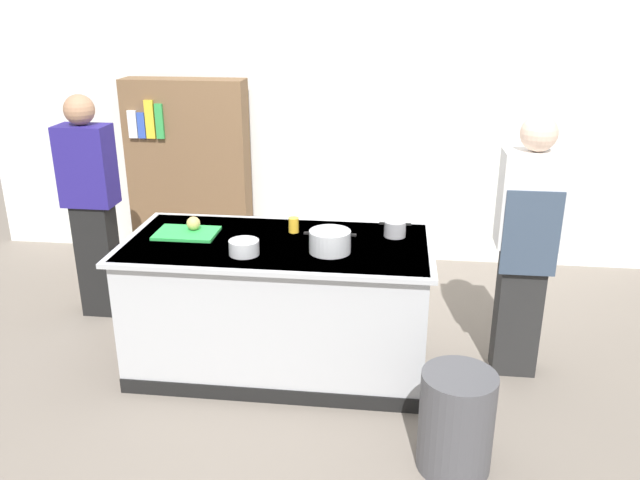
{
  "coord_description": "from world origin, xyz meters",
  "views": [
    {
      "loc": [
        0.73,
        -3.77,
        2.36
      ],
      "look_at": [
        0.25,
        0.2,
        0.85
      ],
      "focal_mm": 36.09,
      "sensor_mm": 36.0,
      "label": 1
    }
  ],
  "objects": [
    {
      "name": "ground_plane",
      "position": [
        0.0,
        0.0,
        0.0
      ],
      "size": [
        10.0,
        10.0,
        0.0
      ],
      "primitive_type": "plane",
      "color": "slate"
    },
    {
      "name": "back_wall",
      "position": [
        0.0,
        2.1,
        1.5
      ],
      "size": [
        6.4,
        0.12,
        3.0
      ],
      "primitive_type": "cube",
      "color": "white",
      "rests_on": "ground_plane"
    },
    {
      "name": "counter_island",
      "position": [
        0.0,
        -0.0,
        0.47
      ],
      "size": [
        1.98,
        0.98,
        0.9
      ],
      "color": "#B7BABF",
      "rests_on": "ground_plane"
    },
    {
      "name": "cutting_board",
      "position": [
        -0.62,
        0.06,
        0.91
      ],
      "size": [
        0.4,
        0.28,
        0.02
      ],
      "primitive_type": "cube",
      "color": "green",
      "rests_on": "counter_island"
    },
    {
      "name": "onion",
      "position": [
        -0.58,
        0.11,
        0.97
      ],
      "size": [
        0.09,
        0.09,
        0.09
      ],
      "primitive_type": "sphere",
      "color": "tan",
      "rests_on": "cutting_board"
    },
    {
      "name": "stock_pot",
      "position": [
        0.35,
        -0.13,
        0.97
      ],
      "size": [
        0.32,
        0.25,
        0.14
      ],
      "color": "#B7BABF",
      "rests_on": "counter_island"
    },
    {
      "name": "sauce_pan",
      "position": [
        0.74,
        0.2,
        0.95
      ],
      "size": [
        0.21,
        0.14,
        0.1
      ],
      "color": "#99999E",
      "rests_on": "counter_island"
    },
    {
      "name": "mixing_bowl",
      "position": [
        -0.16,
        -0.23,
        0.94
      ],
      "size": [
        0.18,
        0.18,
        0.09
      ],
      "primitive_type": "cylinder",
      "color": "#B7BABF",
      "rests_on": "counter_island"
    },
    {
      "name": "juice_cup",
      "position": [
        0.07,
        0.2,
        0.95
      ],
      "size": [
        0.07,
        0.07,
        0.1
      ],
      "primitive_type": "cylinder",
      "color": "yellow",
      "rests_on": "counter_island"
    },
    {
      "name": "trash_bin",
      "position": [
        1.1,
        -0.9,
        0.28
      ],
      "size": [
        0.39,
        0.39,
        0.56
      ],
      "primitive_type": "cylinder",
      "color": "#4C4C51",
      "rests_on": "ground_plane"
    },
    {
      "name": "person_chef",
      "position": [
        1.56,
        0.13,
        0.91
      ],
      "size": [
        0.38,
        0.25,
        1.72
      ],
      "rotation": [
        0.0,
        0.0,
        1.72
      ],
      "color": "#272727",
      "rests_on": "ground_plane"
    },
    {
      "name": "person_guest",
      "position": [
        -1.54,
        0.62,
        0.91
      ],
      "size": [
        0.38,
        0.24,
        1.72
      ],
      "rotation": [
        0.0,
        0.0,
        -1.69
      ],
      "color": "black",
      "rests_on": "ground_plane"
    },
    {
      "name": "bookshelf",
      "position": [
        -1.16,
        1.8,
        0.85
      ],
      "size": [
        1.1,
        0.31,
        1.7
      ],
      "color": "brown",
      "rests_on": "ground_plane"
    }
  ]
}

